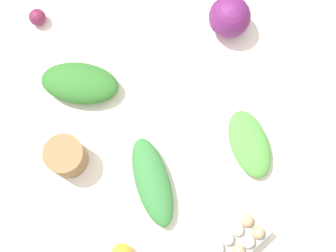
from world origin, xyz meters
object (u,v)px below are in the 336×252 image
at_px(greens_bunch_kale, 80,83).
at_px(beet_root, 37,17).
at_px(paper_bag, 66,156).
at_px(greens_bunch_dandelion, 249,144).
at_px(cabbage_purple, 230,17).
at_px(egg_carton, 232,245).
at_px(greens_bunch_scallion, 152,182).

distance_m(greens_bunch_kale, beet_root, 0.33).
xyz_separation_m(paper_bag, greens_bunch_dandelion, (-0.19, -0.63, -0.03)).
xyz_separation_m(paper_bag, beet_root, (0.57, -0.07, -0.03)).
relative_size(greens_bunch_dandelion, beet_root, 3.89).
height_order(cabbage_purple, egg_carton, cabbage_purple).
xyz_separation_m(cabbage_purple, greens_bunch_scallion, (-0.47, 0.49, -0.04)).
bearing_deg(greens_bunch_dandelion, egg_carton, 146.02).
distance_m(egg_carton, beet_root, 1.12).
relative_size(greens_bunch_kale, greens_bunch_dandelion, 1.13).
xyz_separation_m(paper_bag, greens_bunch_kale, (0.25, -0.13, -0.02)).
bearing_deg(greens_bunch_dandelion, paper_bag, 72.93).
relative_size(egg_carton, beet_root, 4.43).
bearing_deg(cabbage_purple, greens_bunch_kale, 92.71).
bearing_deg(beet_root, egg_carton, -161.39).
xyz_separation_m(cabbage_purple, egg_carton, (-0.77, 0.32, -0.04)).
bearing_deg(greens_bunch_dandelion, greens_bunch_scallion, 90.01).
bearing_deg(egg_carton, beet_root, -91.55).
height_order(paper_bag, beet_root, paper_bag).
bearing_deg(greens_bunch_scallion, egg_carton, -150.09).
xyz_separation_m(greens_bunch_kale, greens_bunch_scallion, (-0.44, -0.12, -0.01)).
height_order(paper_bag, greens_bunch_scallion, paper_bag).
xyz_separation_m(greens_bunch_dandelion, beet_root, (0.76, 0.56, 0.00)).
height_order(cabbage_purple, paper_bag, cabbage_purple).
bearing_deg(greens_bunch_kale, egg_carton, -158.50).
distance_m(cabbage_purple, paper_bag, 0.79).
bearing_deg(greens_bunch_scallion, cabbage_purple, -46.55).
relative_size(egg_carton, greens_bunch_kale, 1.00).
distance_m(greens_bunch_scallion, beet_root, 0.78).
relative_size(greens_bunch_kale, greens_bunch_scallion, 0.89).
height_order(paper_bag, greens_bunch_dandelion, paper_bag).
xyz_separation_m(egg_carton, greens_bunch_scallion, (0.30, 0.17, -0.01)).
distance_m(paper_bag, greens_bunch_dandelion, 0.66).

